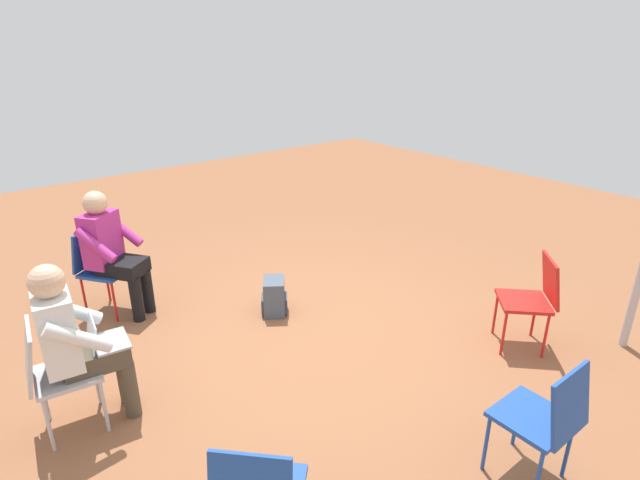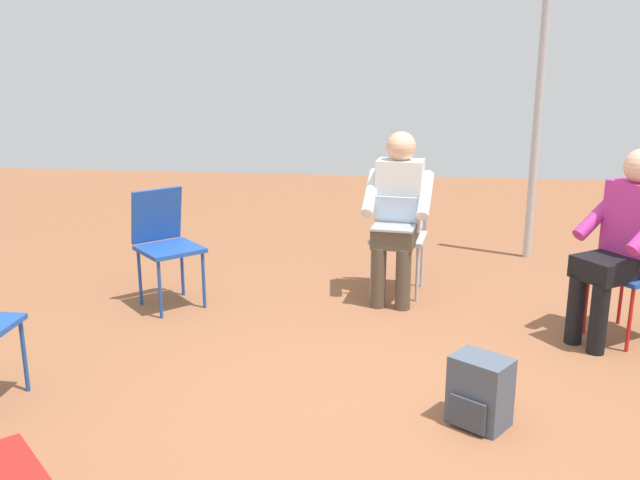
% 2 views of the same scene
% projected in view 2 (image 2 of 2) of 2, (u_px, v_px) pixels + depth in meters
% --- Properties ---
extents(ground_plane, '(14.00, 14.00, 0.00)m').
position_uv_depth(ground_plane, '(370.00, 415.00, 3.69)').
color(ground_plane, brown).
extents(chair_southwest, '(0.58, 0.57, 0.85)m').
position_uv_depth(chair_southwest, '(638.00, 263.00, 4.58)').
color(chair_southwest, '#1E4799').
rests_on(chair_southwest, ground).
extents(chair_southeast, '(0.58, 0.59, 0.85)m').
position_uv_depth(chair_southeast, '(165.00, 239.00, 5.15)').
color(chair_southeast, '#1E4799').
rests_on(chair_southeast, ground).
extents(chair_south, '(0.45, 0.48, 0.85)m').
position_uv_depth(chair_south, '(400.00, 228.00, 5.46)').
color(chair_south, '#B7B7BC').
rests_on(chair_south, ground).
extents(person_with_laptop, '(0.54, 0.56, 1.24)m').
position_uv_depth(person_with_laptop, '(398.00, 207.00, 5.25)').
color(person_with_laptop, '#4C4233').
rests_on(person_with_laptop, ground).
extents(person_in_magenta, '(0.63, 0.63, 1.24)m').
position_uv_depth(person_in_magenta, '(624.00, 237.00, 4.45)').
color(person_in_magenta, black).
rests_on(person_in_magenta, ground).
extents(backpack_near_laptop_user, '(0.34, 0.32, 0.36)m').
position_uv_depth(backpack_near_laptop_user, '(480.00, 395.00, 3.56)').
color(backpack_near_laptop_user, '#475160').
rests_on(backpack_near_laptop_user, ground).
extents(tent_pole_far, '(0.07, 0.07, 2.22)m').
position_uv_depth(tent_pole_far, '(536.00, 133.00, 6.14)').
color(tent_pole_far, '#B2B2B7').
rests_on(tent_pole_far, ground).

